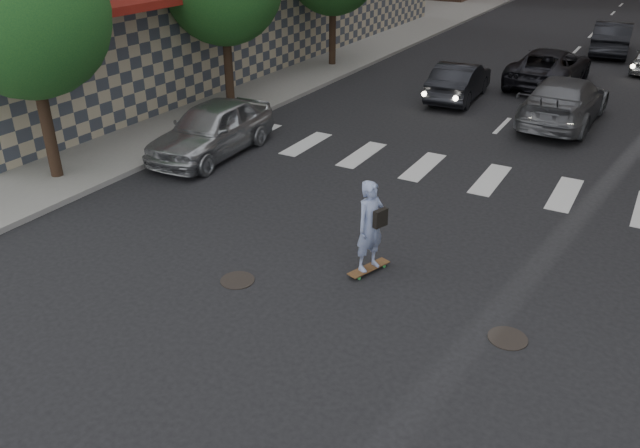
# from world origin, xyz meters

# --- Properties ---
(ground) EXTENTS (160.00, 160.00, 0.00)m
(ground) POSITION_xyz_m (0.00, 0.00, 0.00)
(ground) COLOR black
(ground) RESTS_ON ground
(sidewalk_left) EXTENTS (13.00, 80.00, 0.15)m
(sidewalk_left) POSITION_xyz_m (-14.50, 20.00, 0.07)
(sidewalk_left) COLOR gray
(sidewalk_left) RESTS_ON ground
(tree_a) EXTENTS (4.20, 4.20, 6.60)m
(tree_a) POSITION_xyz_m (-9.45, 3.14, 4.65)
(tree_a) COLOR #382619
(tree_a) RESTS_ON sidewalk_left
(manhole_b) EXTENTS (0.70, 0.70, 0.02)m
(manhole_b) POSITION_xyz_m (-2.00, 1.20, 0.01)
(manhole_b) COLOR black
(manhole_b) RESTS_ON ground
(manhole_c) EXTENTS (0.70, 0.70, 0.02)m
(manhole_c) POSITION_xyz_m (3.30, 2.00, 0.01)
(manhole_c) COLOR black
(manhole_c) RESTS_ON ground
(skateboarder) EXTENTS (0.67, 1.05, 2.04)m
(skateboarder) POSITION_xyz_m (0.19, 2.84, 1.07)
(skateboarder) COLOR brown
(skateboarder) RESTS_ON ground
(silver_sedan) EXTENTS (2.14, 4.87, 1.63)m
(silver_sedan) POSITION_xyz_m (-7.00, 6.78, 0.82)
(silver_sedan) COLOR #AAADB1
(silver_sedan) RESTS_ON ground
(traffic_car_a) EXTENTS (1.80, 4.51, 1.46)m
(traffic_car_a) POSITION_xyz_m (-2.46, 16.50, 0.73)
(traffic_car_a) COLOR black
(traffic_car_a) RESTS_ON ground
(traffic_car_b) EXTENTS (2.50, 5.71, 1.63)m
(traffic_car_b) POSITION_xyz_m (1.71, 15.32, 0.82)
(traffic_car_b) COLOR #58595F
(traffic_car_b) RESTS_ON ground
(traffic_car_c) EXTENTS (2.85, 5.72, 1.56)m
(traffic_car_c) POSITION_xyz_m (0.16, 20.51, 0.78)
(traffic_car_c) COLOR black
(traffic_car_c) RESTS_ON ground
(traffic_car_e) EXTENTS (2.10, 5.13, 1.65)m
(traffic_car_e) POSITION_xyz_m (1.63, 28.65, 0.83)
(traffic_car_e) COLOR black
(traffic_car_e) RESTS_ON ground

